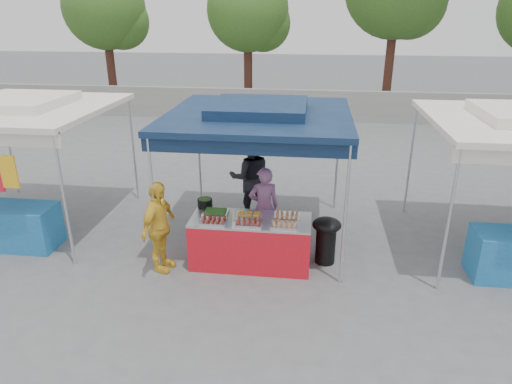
# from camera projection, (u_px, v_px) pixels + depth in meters

# --- Properties ---
(ground_plane) EXTENTS (80.00, 80.00, 0.00)m
(ground_plane) POSITION_uv_depth(u_px,v_px,m) (252.00, 260.00, 7.96)
(ground_plane) COLOR #5F6062
(back_wall) EXTENTS (40.00, 0.25, 1.20)m
(back_wall) POSITION_uv_depth(u_px,v_px,m) (289.00, 105.00, 17.87)
(back_wall) COLOR gray
(back_wall) RESTS_ON ground_plane
(main_canopy) EXTENTS (3.20, 3.20, 2.57)m
(main_canopy) POSITION_uv_depth(u_px,v_px,m) (259.00, 114.00, 7.97)
(main_canopy) COLOR silver
(main_canopy) RESTS_ON ground_plane
(neighbor_stall_left) EXTENTS (3.20, 3.20, 2.57)m
(neighbor_stall_left) POSITION_uv_depth(u_px,v_px,m) (14.00, 154.00, 8.41)
(neighbor_stall_left) COLOR silver
(neighbor_stall_left) RESTS_ON ground_plane
(tree_0) EXTENTS (3.47, 3.40, 5.85)m
(tree_0) POSITION_uv_depth(u_px,v_px,m) (108.00, 12.00, 19.08)
(tree_0) COLOR #45241A
(tree_0) RESTS_ON ground_plane
(tree_1) EXTENTS (3.41, 3.34, 5.73)m
(tree_1) POSITION_uv_depth(u_px,v_px,m) (251.00, 14.00, 18.65)
(tree_1) COLOR #45241A
(tree_1) RESTS_ON ground_plane
(vendor_table) EXTENTS (2.00, 0.80, 0.85)m
(vendor_table) POSITION_uv_depth(u_px,v_px,m) (251.00, 242.00, 7.71)
(vendor_table) COLOR red
(vendor_table) RESTS_ON ground_plane
(food_tray_fl) EXTENTS (0.42, 0.30, 0.07)m
(food_tray_fl) POSITION_uv_depth(u_px,v_px,m) (213.00, 221.00, 7.38)
(food_tray_fl) COLOR silver
(food_tray_fl) RESTS_ON vendor_table
(food_tray_fm) EXTENTS (0.42, 0.30, 0.07)m
(food_tray_fm) POSITION_uv_depth(u_px,v_px,m) (249.00, 223.00, 7.31)
(food_tray_fm) COLOR silver
(food_tray_fm) RESTS_ON vendor_table
(food_tray_fr) EXTENTS (0.42, 0.30, 0.07)m
(food_tray_fr) POSITION_uv_depth(u_px,v_px,m) (284.00, 225.00, 7.25)
(food_tray_fr) COLOR silver
(food_tray_fr) RESTS_ON vendor_table
(food_tray_bl) EXTENTS (0.42, 0.30, 0.07)m
(food_tray_bl) POSITION_uv_depth(u_px,v_px,m) (216.00, 212.00, 7.70)
(food_tray_bl) COLOR silver
(food_tray_bl) RESTS_ON vendor_table
(food_tray_bm) EXTENTS (0.42, 0.30, 0.07)m
(food_tray_bm) POSITION_uv_depth(u_px,v_px,m) (249.00, 215.00, 7.61)
(food_tray_bm) COLOR silver
(food_tray_bm) RESTS_ON vendor_table
(food_tray_br) EXTENTS (0.42, 0.30, 0.07)m
(food_tray_br) POSITION_uv_depth(u_px,v_px,m) (287.00, 216.00, 7.57)
(food_tray_br) COLOR silver
(food_tray_br) RESTS_ON vendor_table
(cooking_pot) EXTENTS (0.26, 0.26, 0.15)m
(cooking_pot) POSITION_uv_depth(u_px,v_px,m) (205.00, 203.00, 7.97)
(cooking_pot) COLOR black
(cooking_pot) RESTS_ON vendor_table
(skewer_cup) EXTENTS (0.08, 0.08, 0.10)m
(skewer_cup) POSITION_uv_depth(u_px,v_px,m) (234.00, 223.00, 7.27)
(skewer_cup) COLOR silver
(skewer_cup) RESTS_ON vendor_table
(wok_burner) EXTENTS (0.49, 0.49, 0.83)m
(wok_burner) POSITION_uv_depth(u_px,v_px,m) (326.00, 236.00, 7.74)
(wok_burner) COLOR black
(wok_burner) RESTS_ON ground_plane
(crate_left) EXTENTS (0.53, 0.37, 0.32)m
(crate_left) POSITION_uv_depth(u_px,v_px,m) (228.00, 233.00, 8.58)
(crate_left) COLOR #1545AC
(crate_left) RESTS_ON ground_plane
(crate_right) EXTENTS (0.55, 0.39, 0.33)m
(crate_right) POSITION_uv_depth(u_px,v_px,m) (265.00, 241.00, 8.26)
(crate_right) COLOR #1545AC
(crate_right) RESTS_ON ground_plane
(crate_stacked) EXTENTS (0.54, 0.38, 0.32)m
(crate_stacked) POSITION_uv_depth(u_px,v_px,m) (265.00, 225.00, 8.14)
(crate_stacked) COLOR #1545AC
(crate_stacked) RESTS_ON crate_right
(vendor_woman) EXTENTS (0.63, 0.50, 1.52)m
(vendor_woman) POSITION_uv_depth(u_px,v_px,m) (264.00, 207.00, 8.21)
(vendor_woman) COLOR #925D8A
(vendor_woman) RESTS_ON ground_plane
(helper_man) EXTENTS (0.99, 0.85, 1.77)m
(helper_man) POSITION_uv_depth(u_px,v_px,m) (250.00, 177.00, 9.32)
(helper_man) COLOR black
(helper_man) RESTS_ON ground_plane
(customer_person) EXTENTS (0.57, 0.97, 1.56)m
(customer_person) POSITION_uv_depth(u_px,v_px,m) (159.00, 227.00, 7.41)
(customer_person) COLOR yellow
(customer_person) RESTS_ON ground_plane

